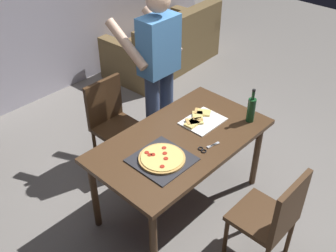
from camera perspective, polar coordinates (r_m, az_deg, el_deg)
name	(u,v)px	position (r m, az deg, el deg)	size (l,w,h in m)	color
ground_plane	(180,202)	(3.79, 1.68, -10.78)	(12.00, 12.00, 0.00)	gray
dining_table	(181,146)	(3.34, 1.88, -2.87)	(1.53, 0.85, 0.75)	#4C331E
chair_near_camera	(273,216)	(3.09, 14.84, -12.34)	(0.42, 0.42, 0.90)	#472D19
chair_far_side	(112,119)	(3.97, -8.03, 1.05)	(0.42, 0.42, 0.90)	#472D19
couch	(166,47)	(5.89, -0.30, 11.21)	(1.75, 0.95, 0.85)	brown
person_serving_pizza	(158,67)	(3.82, -1.46, 8.48)	(0.55, 0.54, 1.75)	#38476B
pepperoni_pizza_on_tray	(162,159)	(3.06, -0.88, -4.72)	(0.42, 0.42, 0.04)	#2D2D33
pizza_slices_on_towel	(200,120)	(3.49, 4.54, 0.92)	(0.36, 0.30, 0.03)	white
wine_bottle	(251,109)	(3.50, 11.84, 2.36)	(0.07, 0.07, 0.32)	#194723
kitchen_scissors	(206,148)	(3.19, 5.51, -3.15)	(0.20, 0.10, 0.01)	silver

